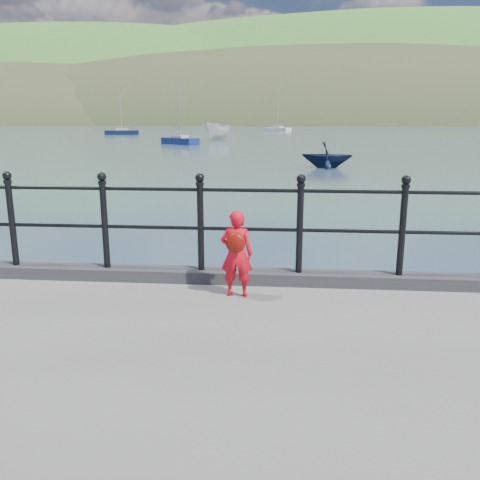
# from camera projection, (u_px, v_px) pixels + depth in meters

# --- Properties ---
(ground) EXTENTS (600.00, 600.00, 0.00)m
(ground) POSITION_uv_depth(u_px,v_px,m) (250.00, 351.00, 6.67)
(ground) COLOR #2D4251
(ground) RESTS_ON ground
(kerb) EXTENTS (60.00, 0.30, 0.15)m
(kerb) POSITION_uv_depth(u_px,v_px,m) (250.00, 277.00, 6.27)
(kerb) COLOR #28282B
(kerb) RESTS_ON quay
(railing) EXTENTS (18.11, 0.11, 1.20)m
(railing) POSITION_uv_depth(u_px,v_px,m) (250.00, 217.00, 6.09)
(railing) COLOR black
(railing) RESTS_ON kerb
(far_shore) EXTENTS (830.00, 200.00, 156.00)m
(far_shore) POSITION_uv_depth(u_px,v_px,m) (365.00, 172.00, 240.40)
(far_shore) COLOR #333A21
(far_shore) RESTS_ON ground
(child) EXTENTS (0.37, 0.31, 0.99)m
(child) POSITION_uv_depth(u_px,v_px,m) (237.00, 253.00, 5.70)
(child) COLOR red
(child) RESTS_ON quay
(launch_white) EXTENTS (3.91, 6.16, 2.23)m
(launch_white) POSITION_uv_depth(u_px,v_px,m) (217.00, 131.00, 64.47)
(launch_white) COLOR silver
(launch_white) RESTS_ON ground
(launch_navy) EXTENTS (3.23, 2.89, 1.53)m
(launch_navy) POSITION_uv_depth(u_px,v_px,m) (327.00, 155.00, 30.08)
(launch_navy) COLOR black
(launch_navy) RESTS_ON ground
(sailboat_deep) EXTENTS (5.73, 5.21, 8.87)m
(sailboat_deep) POSITION_uv_depth(u_px,v_px,m) (278.00, 129.00, 104.38)
(sailboat_deep) COLOR silver
(sailboat_deep) RESTS_ON ground
(sailboat_port) EXTENTS (4.63, 4.07, 7.01)m
(sailboat_port) POSITION_uv_depth(u_px,v_px,m) (180.00, 141.00, 55.21)
(sailboat_port) COLOR navy
(sailboat_port) RESTS_ON ground
(sailboat_left) EXTENTS (5.69, 2.68, 7.86)m
(sailboat_left) POSITION_uv_depth(u_px,v_px,m) (122.00, 133.00, 84.29)
(sailboat_left) COLOR black
(sailboat_left) RESTS_ON ground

